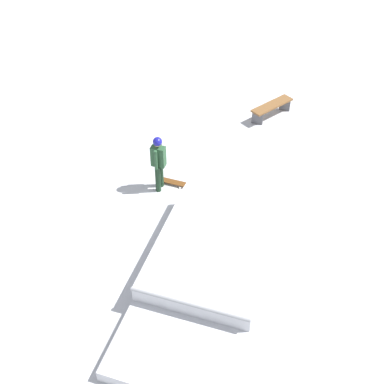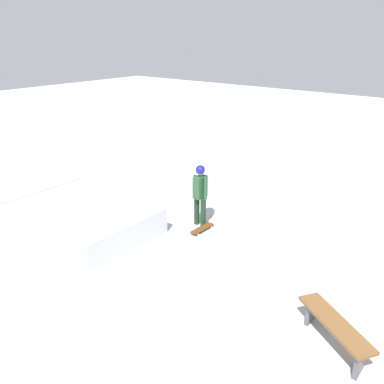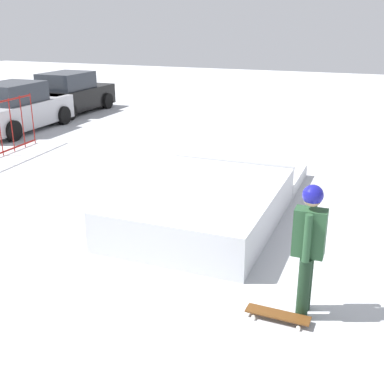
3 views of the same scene
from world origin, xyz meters
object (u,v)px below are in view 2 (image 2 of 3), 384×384
Objects in this scene: skateboard at (202,228)px; park_bench at (334,328)px; skater at (200,191)px; skate_ramp at (73,215)px.

park_bench is at bearing 66.92° from skateboard.
skater is 5.14m from park_bench.
skater reaches higher than skate_ramp.
skate_ramp reaches higher than park_bench.
skateboard is 0.52× the size of park_bench.
skater is at bearing -132.06° from skateboard.
skateboard is at bearing 46.08° from skater.
skate_ramp is at bearing -0.35° from park_bench.
skate_ramp is 7.26m from park_bench.
skate_ramp is 3.46× the size of park_bench.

